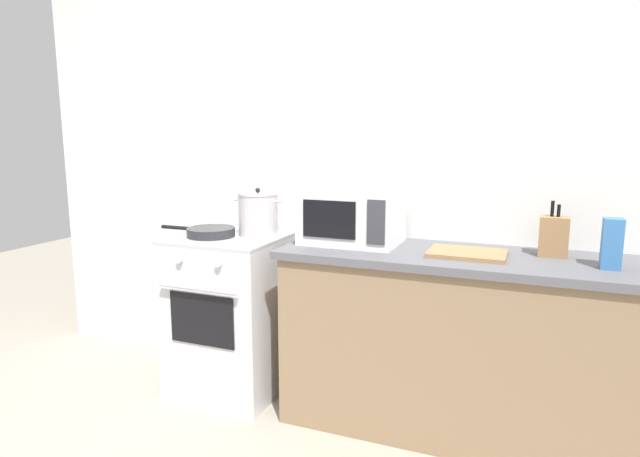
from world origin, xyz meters
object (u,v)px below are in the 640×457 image
(frying_pan, at_px, (210,232))
(microwave, at_px, (352,215))
(stock_pot, at_px, (258,214))
(stove, at_px, (232,313))
(cutting_board, at_px, (467,253))
(knife_block, at_px, (554,236))
(pasta_box, at_px, (612,244))

(frying_pan, height_order, microwave, microwave)
(stock_pot, distance_m, microwave, 0.57)
(stove, distance_m, cutting_board, 1.40)
(stove, relative_size, cutting_board, 2.56)
(stock_pot, bearing_deg, knife_block, 1.94)
(frying_pan, xyz_separation_m, microwave, (0.80, 0.13, 0.12))
(stock_pot, bearing_deg, pasta_box, -3.77)
(stock_pot, xyz_separation_m, frying_pan, (-0.23, -0.14, -0.10))
(microwave, bearing_deg, stove, -173.60)
(stock_pot, height_order, cutting_board, stock_pot)
(stove, height_order, stock_pot, stock_pot)
(microwave, bearing_deg, stock_pot, 179.05)
(stock_pot, relative_size, microwave, 0.63)
(stock_pot, bearing_deg, microwave, -0.95)
(stove, bearing_deg, cutting_board, 0.05)
(microwave, xyz_separation_m, cutting_board, (0.61, -0.08, -0.14))
(stove, relative_size, pasta_box, 4.18)
(stove, bearing_deg, microwave, 6.40)
(stock_pot, height_order, frying_pan, stock_pot)
(stove, height_order, knife_block, knife_block)
(knife_block, height_order, pasta_box, knife_block)
(stock_pot, height_order, microwave, microwave)
(cutting_board, bearing_deg, microwave, 172.71)
(stove, xyz_separation_m, frying_pan, (-0.10, -0.05, 0.48))
(stock_pot, bearing_deg, stove, -147.37)
(frying_pan, bearing_deg, pasta_box, 0.65)
(microwave, xyz_separation_m, pasta_box, (1.21, -0.11, -0.04))
(stove, xyz_separation_m, knife_block, (1.69, 0.14, 0.56))
(frying_pan, bearing_deg, microwave, 9.29)
(microwave, distance_m, cutting_board, 0.63)
(frying_pan, bearing_deg, stove, 28.47)
(stove, height_order, microwave, microwave)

